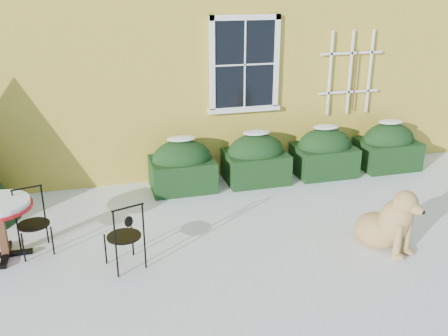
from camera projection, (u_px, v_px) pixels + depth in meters
name	position (u px, v px, depth m)	size (l,w,h in m)	color
ground	(245.00, 262.00, 6.25)	(80.00, 80.00, 0.00)	white
hedge_row	(291.00, 156.00, 8.82)	(4.95, 0.80, 0.91)	black
patio_chair_near	(125.00, 235.00, 5.99)	(0.49, 0.49, 0.87)	black
patio_chair_far	(33.00, 221.00, 6.37)	(0.46, 0.45, 0.85)	black
dog	(389.00, 224.00, 6.44)	(0.78, 1.00, 0.91)	tan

